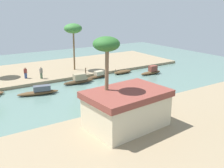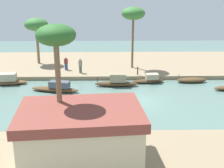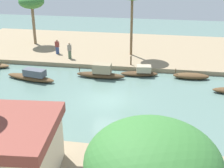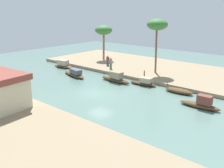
# 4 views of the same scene
# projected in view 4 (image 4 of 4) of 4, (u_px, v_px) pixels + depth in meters

# --- Properties ---
(river_water) EXTENTS (66.41, 66.41, 0.00)m
(river_water) POSITION_uv_depth(u_px,v_px,m) (100.00, 93.00, 28.93)
(river_water) COLOR slate
(river_water) RESTS_ON ground
(riverbank_left) EXTENTS (39.43, 13.55, 0.43)m
(riverbank_left) POSITION_uv_depth(u_px,v_px,m) (161.00, 70.00, 38.65)
(riverbank_left) COLOR #937F60
(riverbank_left) RESTS_ON ground
(sampan_midstream) EXTENTS (3.99, 1.07, 1.34)m
(sampan_midstream) POSITION_uv_depth(u_px,v_px,m) (201.00, 104.00, 24.38)
(sampan_midstream) COLOR brown
(sampan_midstream) RESTS_ON river_water
(sampan_open_hull) EXTENTS (3.65, 1.40, 1.02)m
(sampan_open_hull) POSITION_uv_depth(u_px,v_px,m) (144.00, 82.00, 31.57)
(sampan_open_hull) COLOR #47331E
(sampan_open_hull) RESTS_ON river_water
(sampan_foreground) EXTENTS (3.34, 1.21, 0.93)m
(sampan_foreground) POSITION_uv_depth(u_px,v_px,m) (179.00, 91.00, 28.72)
(sampan_foreground) COLOR brown
(sampan_foreground) RESTS_ON river_water
(sampan_upstream_small) EXTENTS (4.03, 1.48, 1.23)m
(sampan_upstream_small) POSITION_uv_depth(u_px,v_px,m) (63.00, 65.00, 40.92)
(sampan_upstream_small) COLOR brown
(sampan_upstream_small) RESTS_ON river_water
(sampan_downstream_large) EXTENTS (5.05, 2.02, 1.11)m
(sampan_downstream_large) POSITION_uv_depth(u_px,v_px,m) (75.00, 74.00, 35.67)
(sampan_downstream_large) COLOR brown
(sampan_downstream_large) RESTS_ON river_water
(sampan_with_tall_canopy) EXTENTS (4.63, 1.08, 1.39)m
(sampan_with_tall_canopy) POSITION_uv_depth(u_px,v_px,m) (116.00, 78.00, 32.97)
(sampan_with_tall_canopy) COLOR #47331E
(sampan_with_tall_canopy) RESTS_ON river_water
(person_on_near_bank) EXTENTS (0.44, 0.40, 1.60)m
(person_on_near_bank) POSITION_uv_depth(u_px,v_px,m) (108.00, 61.00, 40.31)
(person_on_near_bank) COLOR #33477A
(person_on_near_bank) RESTS_ON riverbank_left
(person_by_mooring) EXTENTS (0.45, 0.39, 1.75)m
(person_by_mooring) POSITION_uv_depth(u_px,v_px,m) (111.00, 64.00, 38.11)
(person_by_mooring) COLOR #4C664C
(person_by_mooring) RESTS_ON riverbank_left
(mooring_post) EXTENTS (0.14, 0.14, 0.94)m
(mooring_post) POSITION_uv_depth(u_px,v_px,m) (144.00, 74.00, 33.38)
(mooring_post) COLOR #4C3823
(mooring_post) RESTS_ON riverbank_left
(palm_tree_left_near) EXTENTS (2.81, 2.81, 7.42)m
(palm_tree_left_near) POSITION_uv_depth(u_px,v_px,m) (157.00, 25.00, 34.23)
(palm_tree_left_near) COLOR brown
(palm_tree_left_near) RESTS_ON riverbank_left
(palm_tree_left_far) EXTENTS (3.00, 3.00, 5.92)m
(palm_tree_left_far) POSITION_uv_depth(u_px,v_px,m) (104.00, 31.00, 44.14)
(palm_tree_left_far) COLOR #7F6647
(palm_tree_left_far) RESTS_ON riverbank_left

